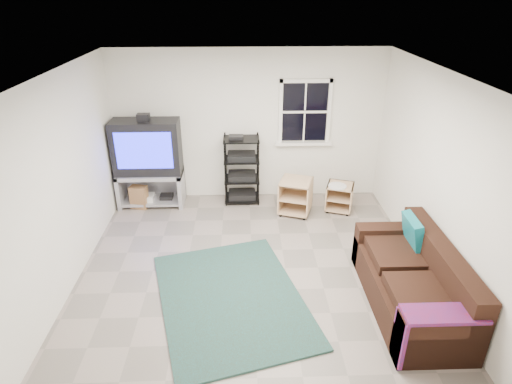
{
  "coord_description": "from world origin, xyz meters",
  "views": [
    {
      "loc": [
        -0.11,
        -4.77,
        3.49
      ],
      "look_at": [
        0.06,
        0.4,
        0.97
      ],
      "focal_mm": 30.0,
      "sensor_mm": 36.0,
      "label": 1
    }
  ],
  "objects_px": {
    "tv_unit": "(148,156)",
    "side_table_right": "(340,195)",
    "sofa": "(413,284)",
    "av_rack": "(242,174)",
    "side_table_left": "(296,195)"
  },
  "relations": [
    {
      "from": "tv_unit",
      "to": "side_table_right",
      "type": "bearing_deg",
      "value": -5.89
    },
    {
      "from": "sofa",
      "to": "tv_unit",
      "type": "bearing_deg",
      "value": 142.01
    },
    {
      "from": "av_rack",
      "to": "sofa",
      "type": "distance_m",
      "value": 3.49
    },
    {
      "from": "av_rack",
      "to": "side_table_left",
      "type": "bearing_deg",
      "value": -26.05
    },
    {
      "from": "side_table_right",
      "to": "av_rack",
      "type": "bearing_deg",
      "value": 166.73
    },
    {
      "from": "sofa",
      "to": "side_table_left",
      "type": "bearing_deg",
      "value": 114.56
    },
    {
      "from": "tv_unit",
      "to": "av_rack",
      "type": "xyz_separation_m",
      "value": [
        1.57,
        0.06,
        -0.37
      ]
    },
    {
      "from": "av_rack",
      "to": "side_table_right",
      "type": "xyz_separation_m",
      "value": [
        1.65,
        -0.39,
        -0.25
      ]
    },
    {
      "from": "side_table_right",
      "to": "sofa",
      "type": "height_order",
      "value": "sofa"
    },
    {
      "from": "av_rack",
      "to": "side_table_right",
      "type": "relative_size",
      "value": 2.23
    },
    {
      "from": "av_rack",
      "to": "sofa",
      "type": "height_order",
      "value": "av_rack"
    },
    {
      "from": "side_table_right",
      "to": "tv_unit",
      "type": "bearing_deg",
      "value": 174.11
    },
    {
      "from": "side_table_left",
      "to": "sofa",
      "type": "xyz_separation_m",
      "value": [
        1.1,
        -2.41,
        0.0
      ]
    },
    {
      "from": "side_table_left",
      "to": "tv_unit",
      "type": "bearing_deg",
      "value": 171.18
    },
    {
      "from": "av_rack",
      "to": "tv_unit",
      "type": "bearing_deg",
      "value": -177.91
    }
  ]
}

